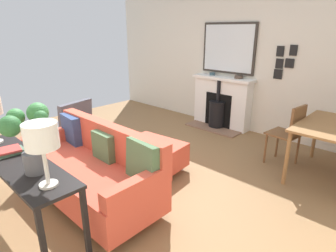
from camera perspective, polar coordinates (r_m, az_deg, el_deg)
ground_plane at (r=4.02m, az=-9.34°, el=-8.89°), size 5.50×6.24×0.01m
wall_left at (r=5.66m, az=13.11°, el=14.18°), size 0.12×6.24×2.85m
fireplace at (r=5.66m, az=10.73°, el=4.35°), size 0.60×1.25×1.00m
mirror_over_mantel at (r=5.60m, az=12.21°, el=15.25°), size 0.04×1.12×0.93m
mantel_bowl_near at (r=5.73m, az=9.04°, el=10.51°), size 0.12×0.12×0.06m
mantel_bowl_far at (r=5.42m, az=14.22°, el=9.70°), size 0.15×0.15×0.06m
sofa at (r=3.32m, az=-15.27°, el=-8.55°), size 0.79×1.87×0.85m
ottoman at (r=3.85m, az=-3.10°, el=-5.77°), size 0.70×0.86×0.41m
armchair_accent at (r=4.68m, az=-19.34°, el=0.59°), size 0.78×0.70×0.83m
console_table at (r=2.94m, az=-28.00°, el=-7.72°), size 0.41×1.66×0.74m
table_lamp_far_end at (r=2.21m, az=-24.45°, el=-2.27°), size 0.24×0.24×0.51m
potted_plant at (r=2.53m, az=-26.67°, el=-0.94°), size 0.43×0.56×0.56m
book_stack at (r=3.10m, az=-29.64°, el=-4.49°), size 0.26×0.23×0.05m
dining_table at (r=4.09m, az=30.72°, el=-1.04°), size 1.18×0.77×0.74m
dining_chair_near_fireplace at (r=4.24m, az=23.66°, el=-0.87°), size 0.45×0.45×0.90m
photo_gallery_row at (r=5.15m, az=22.59°, el=12.16°), size 0.02×0.33×0.57m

